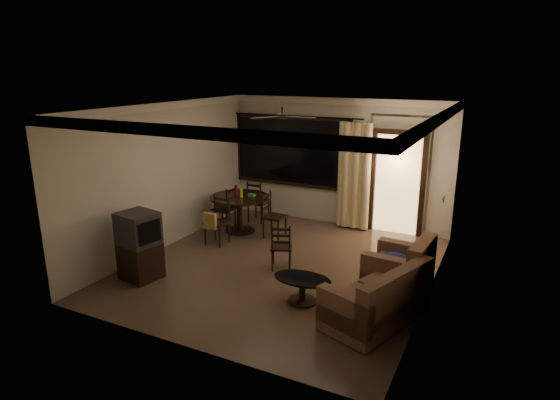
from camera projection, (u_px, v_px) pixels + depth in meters
The scene contains 12 objects.
ground at pixel (282, 267), 8.31m from camera, with size 5.50×5.50×0.00m, color #7F6651.
room_shell at pixel (350, 152), 9.08m from camera, with size 5.50×6.70×5.50m.
dining_table at pixel (240, 204), 9.96m from camera, with size 1.26×1.26×1.00m.
dining_chair_west at pixel (225, 216), 10.23m from camera, with size 0.43×0.43×0.95m.
dining_chair_east at pixel (274, 225), 9.68m from camera, with size 0.43×0.43×0.95m.
dining_chair_south at pixel (217, 230), 9.31m from camera, with size 0.43×0.49×0.95m.
dining_chair_north at pixel (258, 209), 10.72m from camera, with size 0.43×0.43×0.95m.
tv_cabinet at pixel (139, 246), 7.74m from camera, with size 0.69×0.64×1.15m.
sofa at pixel (379, 301), 6.41m from camera, with size 1.31×1.74×0.83m.
armchair at pixel (402, 271), 7.23m from camera, with size 0.99×0.99×0.91m.
coffee_table at pixel (302, 286), 7.00m from camera, with size 0.90×0.54×0.39m.
side_chair at pixel (281, 255), 8.19m from camera, with size 0.49×0.49×0.84m.
Camera 1 is at (3.38, -6.88, 3.42)m, focal length 30.00 mm.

